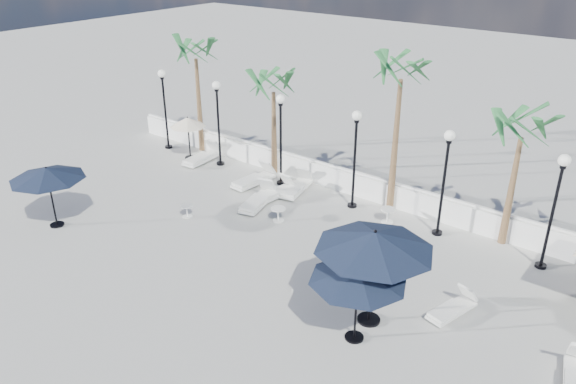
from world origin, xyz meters
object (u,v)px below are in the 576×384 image
Objects in this scene: lounger_2 at (296,187)px; lounger_3 at (258,200)px; lounger_5 at (452,308)px; parasol_navy_left at (47,174)px; parasol_navy_mid at (375,242)px; lounger_1 at (275,192)px; parasol_navy_right at (358,274)px; lounger_4 at (254,179)px; lounger_0 at (203,157)px; parasol_cream_small at (188,123)px.

lounger_2 is 0.95× the size of lounger_3.
parasol_navy_left is at bearing -149.02° from lounger_5.
lounger_3 is at bearing 153.23° from parasol_navy_mid.
lounger_3 is at bearing 49.83° from parasol_navy_left.
parasol_navy_right is (6.98, -5.36, 1.75)m from lounger_1.
lounger_4 is at bearing 64.68° from parasol_navy_left.
lounger_5 is 0.54× the size of parasol_navy_mid.
lounger_0 is 1.24× the size of lounger_5.
lounger_0 is at bearing 174.26° from lounger_1.
lounger_1 is 6.02m from parasol_cream_small.
parasol_navy_mid is (8.37, -4.92, 2.24)m from lounger_4.
lounger_3 is 8.10m from parasol_navy_mid.
parasol_navy_mid is at bearing -52.29° from lounger_2.
parasol_navy_mid is 1.26× the size of parasol_navy_right.
lounger_0 is 5.29m from lounger_3.
parasol_cream_small is at bearing -179.30° from lounger_5.
parasol_cream_small is at bearing 175.86° from lounger_1.
parasol_navy_right reaches higher than lounger_1.
lounger_0 is 5.05m from lounger_1.
lounger_1 is at bearing -11.76° from lounger_4.
lounger_2 is at bearing 55.37° from parasol_navy_left.
lounger_2 is at bearing 170.70° from lounger_5.
lounger_3 is 0.69× the size of parasol_navy_mid.
lounger_4 is 0.81× the size of parasol_navy_left.
parasol_navy_mid is at bearing -26.19° from lounger_4.
parasol_navy_right reaches higher than lounger_3.
lounger_1 is 0.96× the size of parasol_cream_small.
lounger_1 is at bearing -127.01° from lounger_2.
lounger_1 is (4.97, -0.89, -0.02)m from lounger_0.
lounger_0 is 1.06× the size of parasol_cream_small.
parasol_navy_mid is 1.01m from parasol_navy_right.
lounger_0 is 0.85× the size of parasol_navy_right.
lounger_1 is at bearing 142.46° from parasol_navy_right.
parasol_navy_right reaches higher than parasol_cream_small.
lounger_2 is 1.21× the size of lounger_5.
lounger_0 is at bearing 144.52° from lounger_3.
lounger_1 is 0.93× the size of lounger_2.
lounger_1 is at bearing -8.59° from parasol_cream_small.
parasol_navy_mid is (11.71, 2.14, 0.47)m from parasol_navy_left.
lounger_2 is at bearing -5.01° from lounger_0.
lounger_0 is at bearing 1.64° from parasol_cream_small.
parasol_cream_small is (-0.97, 7.51, -0.30)m from parasol_navy_left.
lounger_4 is at bearing 149.57° from parasol_navy_mid.
lounger_2 is at bearing 140.37° from parasol_navy_mid.
parasol_navy_mid is (6.51, -5.39, 2.25)m from lounger_2.
parasol_navy_right reaches higher than lounger_2.
parasol_cream_small reaches higher than lounger_2.
parasol_navy_left is at bearing -111.08° from lounger_4.
lounger_5 is at bearing -37.15° from lounger_2.
lounger_4 is 0.84× the size of parasol_navy_right.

